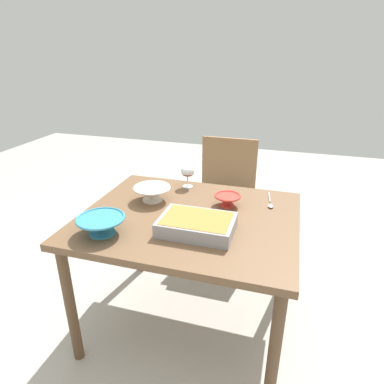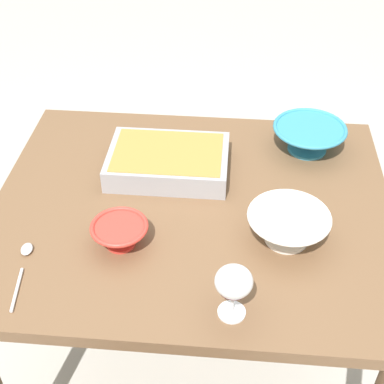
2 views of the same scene
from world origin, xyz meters
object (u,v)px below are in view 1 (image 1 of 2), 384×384
chair (225,195)px  serving_spoon (270,203)px  mixing_bowl (227,200)px  dining_table (189,229)px  small_bowl (152,193)px  wine_glass (188,172)px  casserole_dish (197,224)px  serving_bowl (101,224)px

chair → serving_spoon: (0.37, -0.57, 0.24)m
serving_spoon → mixing_bowl: bearing=-158.8°
dining_table → serving_spoon: bearing=33.1°
small_bowl → serving_spoon: (0.66, 0.14, -0.04)m
chair → small_bowl: bearing=-112.5°
serving_spoon → wine_glass: bearing=168.2°
casserole_dish → serving_bowl: (-0.43, -0.15, 0.01)m
dining_table → serving_spoon: size_ratio=5.13×
wine_glass → small_bowl: bearing=-118.0°
wine_glass → casserole_dish: (0.21, -0.52, -0.06)m
dining_table → casserole_dish: size_ratio=3.16×
wine_glass → mixing_bowl: size_ratio=0.96×
dining_table → serving_bowl: serving_bowl is taller
small_bowl → serving_bowl: 0.43m
chair → casserole_dish: 1.02m
wine_glass → serving_spoon: size_ratio=0.65×
casserole_dish → wine_glass: bearing=111.9°
serving_bowl → dining_table: bearing=41.2°
mixing_bowl → serving_spoon: (0.23, 0.09, -0.03)m
mixing_bowl → serving_bowl: 0.70m
small_bowl → serving_spoon: bearing=12.3°
dining_table → small_bowl: bearing=155.6°
dining_table → chair: size_ratio=1.21×
small_bowl → chair: bearing=67.5°
chair → serving_bowl: (-0.38, -1.14, 0.28)m
casserole_dish → small_bowl: bearing=142.2°
serving_spoon → casserole_dish: bearing=-127.5°
serving_bowl → wine_glass: bearing=71.9°
wine_glass → dining_table: bearing=-71.5°
mixing_bowl → serving_bowl: (-0.52, -0.47, 0.01)m
wine_glass → mixing_bowl: 0.36m
wine_glass → casserole_dish: wine_glass is taller
chair → serving_bowl: size_ratio=4.06×
chair → wine_glass: chair is taller
casserole_dish → serving_bowl: serving_bowl is taller
serving_bowl → casserole_dish: bearing=19.4°
chair → mixing_bowl: (0.14, -0.66, 0.27)m
dining_table → serving_spoon: 0.49m
wine_glass → serving_bowl: bearing=-108.1°
dining_table → casserole_dish: casserole_dish is taller
mixing_bowl → serving_spoon: mixing_bowl is taller
serving_bowl → mixing_bowl: bearing=42.6°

